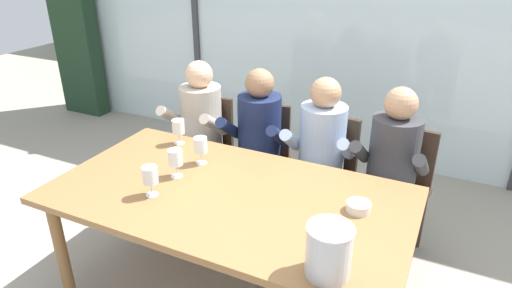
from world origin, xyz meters
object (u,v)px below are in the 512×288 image
chair_left_of_center (260,153)px  wine_glass_by_right_taster (175,158)px  tasting_bowl (359,207)px  chair_near_curtain (204,142)px  chair_right_of_center (396,182)px  person_beige_jumper (196,129)px  person_pale_blue_shirt (319,153)px  wine_glass_by_left_taster (178,128)px  wine_glass_center_pour (150,175)px  dining_table (229,204)px  person_navy_polo (255,140)px  ice_bucket_primary (329,250)px  chair_center (323,166)px  wine_glass_near_bucket (201,146)px  person_charcoal_jacket (390,167)px

chair_left_of_center → wine_glass_by_right_taster: (-0.11, -0.93, 0.36)m
tasting_bowl → wine_glass_by_right_taster: 1.07m
wine_glass_by_right_taster → chair_near_curtain: bearing=113.2°
wine_glass_by_right_taster → chair_right_of_center: bearing=39.1°
person_beige_jumper → person_pale_blue_shirt: (0.99, 0.00, 0.00)m
wine_glass_by_left_taster → tasting_bowl: bearing=-12.4°
chair_left_of_center → person_pale_blue_shirt: bearing=-23.8°
wine_glass_by_left_taster → wine_glass_center_pour: same height
dining_table → person_navy_polo: size_ratio=1.64×
dining_table → ice_bucket_primary: ice_bucket_primary is taller
chair_center → chair_right_of_center: (0.52, -0.00, 0.00)m
person_beige_jumper → person_navy_polo: same height
person_beige_jumper → ice_bucket_primary: (1.43, -1.20, 0.18)m
chair_right_of_center → person_pale_blue_shirt: 0.56m
tasting_bowl → person_beige_jumper: bearing=154.5°
chair_center → wine_glass_by_left_taster: (-0.87, -0.54, 0.35)m
chair_left_of_center → person_pale_blue_shirt: 0.56m
person_beige_jumper → person_pale_blue_shirt: 0.99m
person_beige_jumper → person_navy_polo: 0.51m
wine_glass_center_pour → wine_glass_near_bucket: bearing=84.7°
chair_near_curtain → chair_center: bearing=2.1°
chair_right_of_center → person_charcoal_jacket: bearing=-99.7°
wine_glass_by_right_taster → person_pale_blue_shirt: bearing=51.6°
ice_bucket_primary → chair_center: bearing=107.8°
person_beige_jumper → wine_glass_by_right_taster: size_ratio=6.99×
ice_bucket_primary → wine_glass_near_bucket: size_ratio=1.35×
wine_glass_near_bucket → wine_glass_center_pour: bearing=-95.3°
person_beige_jumper → wine_glass_by_left_taster: person_beige_jumper is taller
chair_near_curtain → chair_center: 1.01m
chair_right_of_center → wine_glass_by_right_taster: bearing=-134.5°
ice_bucket_primary → wine_glass_by_right_taster: (-1.05, 0.42, 0.00)m
person_beige_jumper → wine_glass_by_right_taster: 0.89m
dining_table → person_navy_polo: bearing=105.7°
wine_glass_by_left_taster → dining_table: bearing=-34.2°
chair_near_curtain → wine_glass_by_left_taster: bearing=-74.2°
person_navy_polo → chair_near_curtain: bearing=163.8°
dining_table → person_charcoal_jacket: bearing=47.9°
chair_right_of_center → person_beige_jumper: person_beige_jumper is taller
person_navy_polo → wine_glass_center_pour: size_ratio=6.99×
person_navy_polo → person_charcoal_jacket: 0.96m
chair_right_of_center → person_charcoal_jacket: person_charcoal_jacket is taller
wine_glass_near_bucket → wine_glass_center_pour: size_ratio=1.00×
person_navy_polo → person_pale_blue_shirt: bearing=-3.2°
chair_right_of_center → tasting_bowl: bearing=-89.4°
person_beige_jumper → chair_right_of_center: bearing=5.1°
person_charcoal_jacket → wine_glass_center_pour: bearing=-134.2°
chair_right_of_center → person_navy_polo: (-1.00, -0.14, 0.17)m
chair_center → person_beige_jumper: (-0.99, -0.14, 0.17)m
wine_glass_center_pour → person_pale_blue_shirt: bearing=58.5°
chair_right_of_center → person_charcoal_jacket: 0.23m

